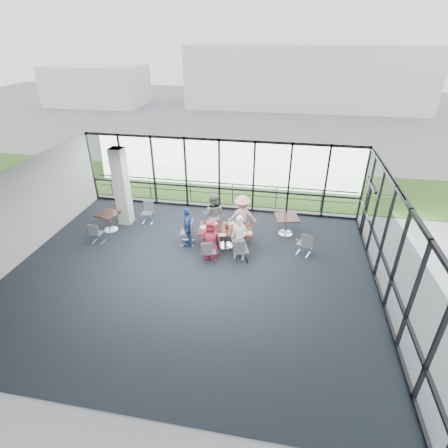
% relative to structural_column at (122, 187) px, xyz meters
% --- Properties ---
extents(floor, '(12.00, 10.00, 0.02)m').
position_rel_structural_column_xyz_m(floor, '(3.60, -3.00, -1.61)').
color(floor, '#1C222B').
rests_on(floor, ground).
extents(ceiling, '(12.00, 10.00, 0.04)m').
position_rel_structural_column_xyz_m(ceiling, '(3.60, -3.00, 1.60)').
color(ceiling, white).
rests_on(ceiling, ground).
extents(wall_left, '(0.10, 10.00, 3.20)m').
position_rel_structural_column_xyz_m(wall_left, '(-2.40, -3.00, 0.00)').
color(wall_left, silver).
rests_on(wall_left, ground).
extents(wall_front, '(12.00, 0.10, 3.20)m').
position_rel_structural_column_xyz_m(wall_front, '(3.60, -8.00, 0.00)').
color(wall_front, silver).
rests_on(wall_front, ground).
extents(curtain_wall_back, '(12.00, 0.10, 3.20)m').
position_rel_structural_column_xyz_m(curtain_wall_back, '(3.60, 2.00, 0.00)').
color(curtain_wall_back, white).
rests_on(curtain_wall_back, ground).
extents(curtain_wall_right, '(0.10, 10.00, 3.20)m').
position_rel_structural_column_xyz_m(curtain_wall_right, '(9.60, -3.00, 0.00)').
color(curtain_wall_right, white).
rests_on(curtain_wall_right, ground).
extents(exit_door, '(0.12, 1.60, 2.10)m').
position_rel_structural_column_xyz_m(exit_door, '(9.60, 0.75, -0.55)').
color(exit_door, black).
rests_on(exit_door, ground).
extents(structural_column, '(0.50, 0.50, 3.20)m').
position_rel_structural_column_xyz_m(structural_column, '(0.00, 0.00, 0.00)').
color(structural_column, silver).
rests_on(structural_column, ground).
extents(apron, '(80.00, 70.00, 0.02)m').
position_rel_structural_column_xyz_m(apron, '(3.60, 7.00, -1.62)').
color(apron, slate).
rests_on(apron, ground).
extents(grass_strip, '(80.00, 5.00, 0.01)m').
position_rel_structural_column_xyz_m(grass_strip, '(3.60, 5.00, -1.59)').
color(grass_strip, '#2E521A').
rests_on(grass_strip, ground).
extents(hangar_main, '(24.00, 10.00, 6.00)m').
position_rel_structural_column_xyz_m(hangar_main, '(7.60, 29.00, 1.40)').
color(hangar_main, silver).
rests_on(hangar_main, ground).
extents(hangar_aux, '(10.00, 6.00, 4.00)m').
position_rel_structural_column_xyz_m(hangar_aux, '(-14.40, 25.00, 0.40)').
color(hangar_aux, silver).
rests_on(hangar_aux, ground).
extents(guard_rail, '(12.00, 0.06, 0.06)m').
position_rel_structural_column_xyz_m(guard_rail, '(3.60, 2.60, -1.10)').
color(guard_rail, '#2D2D33').
rests_on(guard_rail, ground).
extents(main_table, '(2.05, 1.27, 0.75)m').
position_rel_structural_column_xyz_m(main_table, '(4.44, -1.09, -0.97)').
color(main_table, black).
rests_on(main_table, ground).
extents(side_table_left, '(0.95, 0.95, 0.75)m').
position_rel_structural_column_xyz_m(side_table_left, '(-0.36, -0.77, -0.98)').
color(side_table_left, black).
rests_on(side_table_left, ground).
extents(side_table_right, '(1.04, 1.04, 0.75)m').
position_rel_structural_column_xyz_m(side_table_right, '(6.63, 0.24, -0.97)').
color(side_table_right, black).
rests_on(side_table_right, ground).
extents(diner_near_left, '(0.76, 0.52, 1.49)m').
position_rel_structural_column_xyz_m(diner_near_left, '(4.08, -1.95, -0.85)').
color(diner_near_left, '#BB2C43').
rests_on(diner_near_left, ground).
extents(diner_near_right, '(0.66, 0.53, 1.66)m').
position_rel_structural_column_xyz_m(diner_near_right, '(5.05, -1.81, -0.77)').
color(diner_near_right, white).
rests_on(diner_near_right, ground).
extents(diner_far_left, '(0.90, 0.58, 1.79)m').
position_rel_structural_column_xyz_m(diner_far_left, '(3.83, -0.38, -0.71)').
color(diner_far_left, slate).
rests_on(diner_far_left, ground).
extents(diner_far_right, '(1.22, 0.80, 1.73)m').
position_rel_structural_column_xyz_m(diner_far_right, '(4.93, -0.26, -0.73)').
color(diner_far_right, pink).
rests_on(diner_far_right, ground).
extents(diner_end, '(0.60, 0.97, 1.56)m').
position_rel_structural_column_xyz_m(diner_end, '(3.06, -1.26, -0.82)').
color(diner_end, '#2C5A99').
rests_on(diner_end, ground).
extents(chair_main_nl, '(0.51, 0.51, 0.84)m').
position_rel_structural_column_xyz_m(chair_main_nl, '(4.08, -2.19, -1.18)').
color(chair_main_nl, slate).
rests_on(chair_main_nl, ground).
extents(chair_main_nr, '(0.55, 0.55, 0.89)m').
position_rel_structural_column_xyz_m(chair_main_nr, '(5.16, -1.96, -1.15)').
color(chair_main_nr, slate).
rests_on(chair_main_nr, ground).
extents(chair_main_fl, '(0.43, 0.43, 0.82)m').
position_rel_structural_column_xyz_m(chair_main_fl, '(3.77, -0.26, -1.19)').
color(chair_main_fl, slate).
rests_on(chair_main_fl, ground).
extents(chair_main_fr, '(0.54, 0.54, 0.90)m').
position_rel_structural_column_xyz_m(chair_main_fr, '(4.74, -0.06, -1.15)').
color(chair_main_fr, slate).
rests_on(chair_main_fr, ground).
extents(chair_main_end, '(0.53, 0.53, 0.98)m').
position_rel_structural_column_xyz_m(chair_main_end, '(2.99, -1.18, -1.11)').
color(chair_main_end, slate).
rests_on(chair_main_end, ground).
extents(chair_spare_la, '(0.42, 0.42, 0.83)m').
position_rel_structural_column_xyz_m(chair_spare_la, '(-0.38, -1.74, -1.18)').
color(chair_spare_la, slate).
rests_on(chair_spare_la, ground).
extents(chair_spare_lb, '(0.46, 0.46, 0.87)m').
position_rel_structural_column_xyz_m(chair_spare_lb, '(0.89, 0.14, -1.16)').
color(chair_spare_lb, slate).
rests_on(chair_spare_lb, ground).
extents(chair_spare_r, '(0.56, 0.56, 0.88)m').
position_rel_structural_column_xyz_m(chair_spare_r, '(7.29, -1.13, -1.16)').
color(chair_spare_r, slate).
rests_on(chair_spare_r, ground).
extents(plate_nl, '(0.24, 0.24, 0.01)m').
position_rel_structural_column_xyz_m(plate_nl, '(3.96, -1.43, -0.84)').
color(plate_nl, white).
rests_on(plate_nl, main_table).
extents(plate_nr, '(0.24, 0.24, 0.01)m').
position_rel_structural_column_xyz_m(plate_nr, '(5.01, -1.37, -0.84)').
color(plate_nr, white).
rests_on(plate_nr, main_table).
extents(plate_fl, '(0.26, 0.26, 0.01)m').
position_rel_structural_column_xyz_m(plate_fl, '(3.94, -0.79, -0.84)').
color(plate_fl, white).
rests_on(plate_fl, main_table).
extents(plate_fr, '(0.24, 0.24, 0.01)m').
position_rel_structural_column_xyz_m(plate_fr, '(4.93, -0.68, -0.84)').
color(plate_fr, white).
rests_on(plate_fr, main_table).
extents(plate_end, '(0.28, 0.28, 0.01)m').
position_rel_structural_column_xyz_m(plate_end, '(3.64, -1.16, -0.84)').
color(plate_end, white).
rests_on(plate_end, main_table).
extents(tumbler_a, '(0.07, 0.07, 0.14)m').
position_rel_structural_column_xyz_m(tumbler_a, '(4.25, -1.36, -0.78)').
color(tumbler_a, white).
rests_on(tumbler_a, main_table).
extents(tumbler_b, '(0.06, 0.06, 0.13)m').
position_rel_structural_column_xyz_m(tumbler_b, '(4.70, -1.26, -0.79)').
color(tumbler_b, white).
rests_on(tumbler_b, main_table).
extents(tumbler_c, '(0.08, 0.08, 0.15)m').
position_rel_structural_column_xyz_m(tumbler_c, '(4.42, -0.85, -0.77)').
color(tumbler_c, white).
rests_on(tumbler_c, main_table).
extents(tumbler_d, '(0.08, 0.08, 0.15)m').
position_rel_structural_column_xyz_m(tumbler_d, '(3.82, -1.26, -0.77)').
color(tumbler_d, white).
rests_on(tumbler_d, main_table).
extents(menu_a, '(0.33, 0.26, 0.00)m').
position_rel_structural_column_xyz_m(menu_a, '(4.38, -1.57, -0.85)').
color(menu_a, white).
rests_on(menu_a, main_table).
extents(menu_b, '(0.37, 0.29, 0.00)m').
position_rel_structural_column_xyz_m(menu_b, '(5.27, -1.27, -0.85)').
color(menu_b, white).
rests_on(menu_b, main_table).
extents(menu_c, '(0.37, 0.34, 0.00)m').
position_rel_structural_column_xyz_m(menu_c, '(4.56, -0.67, -0.85)').
color(menu_c, white).
rests_on(menu_c, main_table).
extents(condiment_caddy, '(0.10, 0.07, 0.04)m').
position_rel_structural_column_xyz_m(condiment_caddy, '(4.49, -1.08, -0.83)').
color(condiment_caddy, black).
rests_on(condiment_caddy, main_table).
extents(ketchup_bottle, '(0.06, 0.06, 0.18)m').
position_rel_structural_column_xyz_m(ketchup_bottle, '(4.48, -1.09, -0.76)').
color(ketchup_bottle, '#B20800').
rests_on(ketchup_bottle, main_table).
extents(green_bottle, '(0.05, 0.05, 0.20)m').
position_rel_structural_column_xyz_m(green_bottle, '(4.50, -0.99, -0.75)').
color(green_bottle, '#167B26').
rests_on(green_bottle, main_table).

